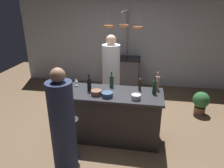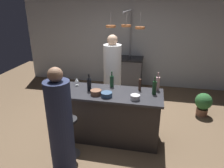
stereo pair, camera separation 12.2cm
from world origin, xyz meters
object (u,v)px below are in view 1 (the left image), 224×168
object	(u,v)px
wine_bottle_rose	(157,83)
wine_bottle_dark	(89,85)
wine_bottle_red	(155,87)
mixing_bowl_steel	(136,97)
stove_range	(125,73)
wine_glass_by_chef	(64,86)
wine_glass_near_left_guest	(76,80)
mixing_bowl_blue	(107,95)
pepper_mill	(140,84)
wine_bottle_green	(112,81)
guest_left	(63,129)
chef	(111,79)
potted_plant	(201,102)
mixing_bowl_wooden	(96,93)
bar_stool_left	(71,136)

from	to	relation	value
wine_bottle_rose	wine_bottle_dark	xyz separation A→B (m)	(-1.16, -0.27, -0.01)
wine_bottle_red	mixing_bowl_steel	world-z (taller)	wine_bottle_red
stove_range	mixing_bowl_steel	world-z (taller)	mixing_bowl_steel
wine_glass_by_chef	wine_glass_near_left_guest	xyz separation A→B (m)	(0.11, 0.31, 0.00)
stove_range	mixing_bowl_blue	distance (m)	2.68
pepper_mill	wine_bottle_green	world-z (taller)	wine_bottle_green
wine_bottle_rose	wine_bottle_green	world-z (taller)	wine_bottle_rose
stove_range	guest_left	distance (m)	3.47
pepper_mill	wine_glass_by_chef	world-z (taller)	pepper_mill
pepper_mill	wine_glass_near_left_guest	distance (m)	1.17
wine_bottle_red	wine_bottle_rose	size ratio (longest dim) A/B	0.95
guest_left	wine_glass_near_left_guest	xyz separation A→B (m)	(-0.20, 1.17, 0.26)
wine_bottle_red	wine_glass_by_chef	bearing A→B (deg)	-172.71
chef	guest_left	size ratio (longest dim) A/B	1.09
potted_plant	wine_bottle_rose	bearing A→B (deg)	-138.38
wine_bottle_red	wine_glass_by_chef	distance (m)	1.54
wine_glass_near_left_guest	mixing_bowl_steel	xyz separation A→B (m)	(1.13, -0.39, -0.06)
mixing_bowl_wooden	potted_plant	bearing A→B (deg)	33.00
guest_left	mixing_bowl_blue	distance (m)	0.93
wine_bottle_dark	mixing_bowl_wooden	xyz separation A→B (m)	(0.16, -0.14, -0.08)
bar_stool_left	potted_plant	size ratio (longest dim) A/B	1.31
bar_stool_left	mixing_bowl_blue	size ratio (longest dim) A/B	3.66
potted_plant	mixing_bowl_steel	bearing A→B (deg)	-134.96
wine_bottle_rose	mixing_bowl_blue	size ratio (longest dim) A/B	1.77
bar_stool_left	chef	bearing A→B (deg)	75.90
wine_bottle_dark	wine_glass_near_left_guest	xyz separation A→B (m)	(-0.31, 0.20, -0.01)
wine_bottle_red	wine_glass_near_left_guest	xyz separation A→B (m)	(-1.42, 0.11, -0.02)
chef	wine_bottle_red	size ratio (longest dim) A/B	5.64
guest_left	wine_bottle_rose	distance (m)	1.80
potted_plant	wine_bottle_rose	world-z (taller)	wine_bottle_rose
wine_bottle_dark	mixing_bowl_steel	xyz separation A→B (m)	(0.82, -0.19, -0.08)
potted_plant	wine_bottle_dark	size ratio (longest dim) A/B	1.69
potted_plant	mixing_bowl_wooden	bearing A→B (deg)	-147.00
stove_range	wine_bottle_dark	distance (m)	2.54
chef	bar_stool_left	distance (m)	1.61
wine_bottle_green	mixing_bowl_wooden	xyz separation A→B (m)	(-0.19, -0.40, -0.07)
potted_plant	wine_bottle_green	world-z (taller)	wine_bottle_green
wine_glass_by_chef	wine_glass_near_left_guest	size ratio (longest dim) A/B	1.00
wine_bottle_rose	wine_bottle_dark	size ratio (longest dim) A/B	1.07
wine_bottle_dark	pepper_mill	bearing A→B (deg)	13.20
wine_bottle_green	wine_glass_near_left_guest	size ratio (longest dim) A/B	2.00
wine_bottle_red	wine_bottle_green	xyz separation A→B (m)	(-0.77, 0.18, -0.01)
bar_stool_left	mixing_bowl_wooden	world-z (taller)	mixing_bowl_wooden
bar_stool_left	wine_bottle_rose	xyz separation A→B (m)	(1.31, 0.89, 0.65)
mixing_bowl_wooden	bar_stool_left	bearing A→B (deg)	-122.56
mixing_bowl_steel	guest_left	bearing A→B (deg)	-140.19
bar_stool_left	wine_bottle_dark	world-z (taller)	wine_bottle_dark
chef	wine_bottle_green	distance (m)	0.66
stove_range	chef	world-z (taller)	chef
bar_stool_left	wine_bottle_green	distance (m)	1.20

